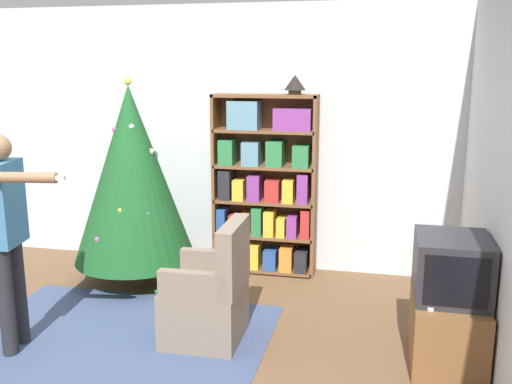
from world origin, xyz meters
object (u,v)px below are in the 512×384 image
object	(u,v)px
standing_person	(7,226)
table_lamp	(295,83)
bookshelf	(265,188)
armchair	(209,299)
television	(452,267)
christmas_tree	(132,175)

from	to	relation	value
standing_person	table_lamp	distance (m)	2.77
bookshelf	standing_person	bearing A→B (deg)	-126.24
armchair	television	bearing A→B (deg)	89.91
standing_person	christmas_tree	bearing A→B (deg)	160.02
bookshelf	television	bearing A→B (deg)	-43.26
christmas_tree	table_lamp	xyz separation A→B (m)	(1.42, 0.53, 0.83)
television	table_lamp	xyz separation A→B (m)	(-1.31, 1.51, 1.16)
television	standing_person	distance (m)	3.07
television	christmas_tree	world-z (taller)	christmas_tree
armchair	bookshelf	bearing A→B (deg)	175.35
christmas_tree	standing_person	size ratio (longest dim) A/B	1.22
table_lamp	standing_person	bearing A→B (deg)	-131.07
standing_person	table_lamp	size ratio (longest dim) A/B	7.83
television	standing_person	world-z (taller)	standing_person
television	bookshelf	bearing A→B (deg)	136.74
bookshelf	standing_person	size ratio (longest dim) A/B	1.12
television	armchair	xyz separation A→B (m)	(-1.69, -0.02, -0.38)
bookshelf	standing_person	world-z (taller)	bookshelf
christmas_tree	table_lamp	size ratio (longest dim) A/B	9.58
christmas_tree	armchair	size ratio (longest dim) A/B	2.08
table_lamp	bookshelf	bearing A→B (deg)	-178.13
armchair	standing_person	xyz separation A→B (m)	(-1.33, -0.44, 0.60)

